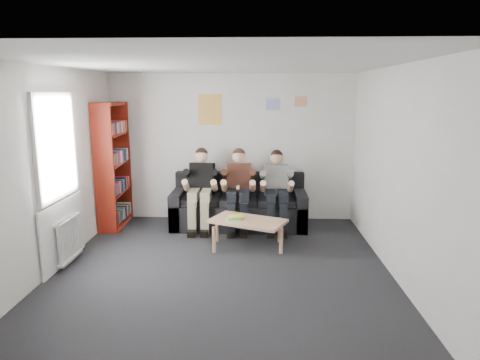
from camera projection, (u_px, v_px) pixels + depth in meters
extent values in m
plane|color=black|center=(222.00, 271.00, 5.75)|extent=(5.00, 5.00, 0.00)
plane|color=silver|center=(220.00, 64.00, 5.21)|extent=(5.00, 5.00, 0.00)
plane|color=white|center=(232.00, 148.00, 7.92)|extent=(4.50, 0.00, 4.50)
plane|color=white|center=(191.00, 237.00, 3.03)|extent=(4.50, 0.00, 4.50)
plane|color=white|center=(48.00, 171.00, 5.56)|extent=(0.00, 5.00, 5.00)
plane|color=white|center=(398.00, 174.00, 5.39)|extent=(0.00, 5.00, 5.00)
cube|color=black|center=(239.00, 214.00, 7.66)|extent=(2.36, 0.97, 0.45)
cube|color=black|center=(240.00, 184.00, 7.94)|extent=(2.36, 0.21, 0.46)
cube|color=black|center=(179.00, 208.00, 7.68)|extent=(0.19, 0.97, 0.64)
cube|color=black|center=(300.00, 209.00, 7.60)|extent=(0.19, 0.97, 0.64)
cube|color=black|center=(239.00, 200.00, 7.52)|extent=(1.98, 0.67, 0.11)
cube|color=maroon|center=(113.00, 165.00, 7.52)|extent=(0.33, 0.99, 2.19)
cube|color=tan|center=(248.00, 221.00, 6.55)|extent=(1.11, 0.61, 0.04)
cylinder|color=tan|center=(214.00, 240.00, 6.37)|extent=(0.06, 0.06, 0.40)
cylinder|color=tan|center=(281.00, 241.00, 6.33)|extent=(0.06, 0.06, 0.40)
cylinder|color=tan|center=(217.00, 229.00, 6.86)|extent=(0.06, 0.06, 0.40)
cylinder|color=tan|center=(279.00, 230.00, 6.82)|extent=(0.06, 0.06, 0.40)
cube|color=silver|center=(233.00, 220.00, 6.50)|extent=(0.22, 0.16, 0.02)
cube|color=green|center=(235.00, 218.00, 6.53)|extent=(0.22, 0.16, 0.02)
cube|color=yellow|center=(236.00, 217.00, 6.56)|extent=(0.22, 0.16, 0.02)
cube|color=black|center=(202.00, 179.00, 7.62)|extent=(0.43, 0.31, 0.60)
sphere|color=#E9B68E|center=(201.00, 156.00, 7.49)|extent=(0.23, 0.23, 0.23)
sphere|color=black|center=(202.00, 154.00, 7.50)|extent=(0.22, 0.22, 0.22)
cube|color=gray|center=(200.00, 195.00, 7.35)|extent=(0.38, 0.49, 0.16)
cube|color=gray|center=(199.00, 218.00, 7.19)|extent=(0.36, 0.15, 0.56)
cube|color=black|center=(198.00, 232.00, 7.17)|extent=(0.36, 0.28, 0.11)
cube|color=#4A2318|center=(239.00, 179.00, 7.59)|extent=(0.42, 0.31, 0.60)
sphere|color=#E9B68E|center=(239.00, 157.00, 7.47)|extent=(0.23, 0.23, 0.23)
sphere|color=black|center=(239.00, 154.00, 7.48)|extent=(0.22, 0.22, 0.22)
cube|color=black|center=(238.00, 195.00, 7.32)|extent=(0.38, 0.49, 0.16)
cube|color=black|center=(238.00, 219.00, 7.16)|extent=(0.36, 0.15, 0.56)
cube|color=black|center=(238.00, 233.00, 7.15)|extent=(0.36, 0.28, 0.11)
cube|color=silver|center=(238.00, 187.00, 7.19)|extent=(0.04, 0.15, 0.04)
cube|color=white|center=(276.00, 180.00, 7.57)|extent=(0.41, 0.30, 0.58)
sphere|color=#E9B68E|center=(277.00, 158.00, 7.44)|extent=(0.23, 0.23, 0.23)
sphere|color=black|center=(277.00, 156.00, 7.45)|extent=(0.22, 0.22, 0.22)
cube|color=black|center=(277.00, 195.00, 7.30)|extent=(0.37, 0.47, 0.15)
cube|color=black|center=(277.00, 219.00, 7.15)|extent=(0.35, 0.14, 0.56)
cube|color=black|center=(277.00, 233.00, 7.14)|extent=(0.35, 0.27, 0.10)
cylinder|color=white|center=(60.00, 246.00, 5.68)|extent=(0.06, 0.06, 0.60)
cylinder|color=white|center=(62.00, 244.00, 5.76)|extent=(0.06, 0.06, 0.60)
cylinder|color=white|center=(65.00, 242.00, 5.84)|extent=(0.06, 0.06, 0.60)
cylinder|color=white|center=(68.00, 240.00, 5.91)|extent=(0.06, 0.06, 0.60)
cylinder|color=white|center=(70.00, 238.00, 5.99)|extent=(0.06, 0.06, 0.60)
cylinder|color=white|center=(72.00, 236.00, 6.07)|extent=(0.06, 0.06, 0.60)
cylinder|color=white|center=(75.00, 235.00, 6.15)|extent=(0.06, 0.06, 0.60)
cylinder|color=white|center=(77.00, 233.00, 6.23)|extent=(0.06, 0.06, 0.60)
cube|color=white|center=(70.00, 258.00, 6.01)|extent=(0.10, 0.64, 0.04)
cube|color=white|center=(67.00, 220.00, 5.90)|extent=(0.10, 0.64, 0.04)
cube|color=white|center=(55.00, 146.00, 5.70)|extent=(0.02, 1.00, 1.30)
cube|color=white|center=(51.00, 94.00, 5.56)|extent=(0.05, 1.12, 0.06)
cube|color=white|center=(60.00, 196.00, 5.83)|extent=(0.05, 1.12, 0.06)
cube|color=white|center=(63.00, 232.00, 5.94)|extent=(0.03, 1.30, 0.90)
cube|color=#D9D94C|center=(210.00, 110.00, 7.79)|extent=(0.42, 0.01, 0.55)
cube|color=blue|center=(273.00, 104.00, 7.72)|extent=(0.25, 0.01, 0.20)
cube|color=#B33884|center=(301.00, 101.00, 7.69)|extent=(0.22, 0.01, 0.18)
cube|color=white|center=(177.00, 99.00, 7.77)|extent=(0.20, 0.01, 0.14)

